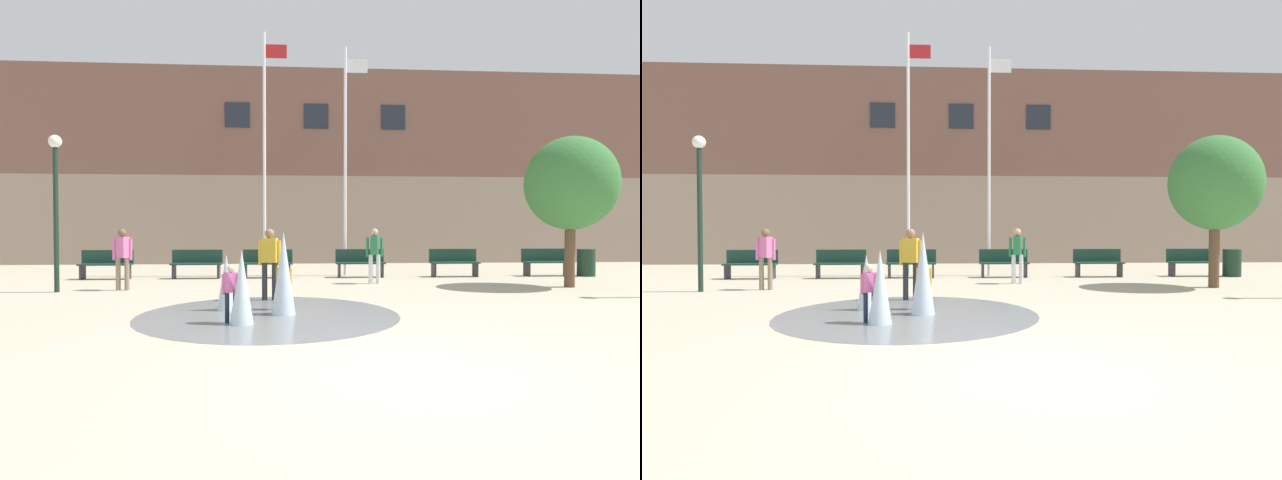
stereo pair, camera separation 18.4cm
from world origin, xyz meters
The scene contains 19 objects.
ground_plane centered at (0.00, 0.00, 0.00)m, with size 100.00×100.00×0.00m, color #BCB299.
library_building centered at (0.00, 20.05, 4.40)m, with size 36.00×6.05×8.79m.
splash_fountain centered at (-1.85, 3.75, 0.53)m, with size 4.81×4.81×1.54m.
park_bench_far_left centered at (-7.00, 10.67, 0.48)m, with size 1.60×0.44×0.91m.
park_bench_left_of_flagpoles centered at (-4.21, 10.72, 0.48)m, with size 1.60×0.44×0.91m.
park_bench_under_left_flagpole centered at (-1.95, 10.77, 0.48)m, with size 1.60×0.44×0.91m.
park_bench_center centered at (1.05, 10.75, 0.48)m, with size 1.60×0.44×0.91m.
park_bench_under_right_flagpole centered at (4.17, 10.72, 0.48)m, with size 1.60×0.44×0.91m.
park_bench_near_trashcan centered at (7.36, 10.76, 0.48)m, with size 1.60×0.44×0.91m.
adult_in_red centered at (-1.74, 5.72, 0.93)m, with size 0.50×0.29×1.59m.
adult_near_bench centered at (-5.58, 7.77, 0.93)m, with size 0.50×0.36×1.59m.
adult_watching centered at (1.18, 8.82, 0.93)m, with size 0.50×0.38×1.59m.
child_running centered at (-2.31, 3.10, 0.58)m, with size 0.31×0.22×0.99m.
child_in_fountain centered at (-1.42, 4.42, 0.58)m, with size 0.31×0.24×0.99m.
flagpole_left centered at (-2.05, 11.34, 4.29)m, with size 0.80×0.10×8.09m.
flagpole_right centered at (0.66, 11.34, 4.08)m, with size 0.80×0.10×7.67m.
lamp_post_left_lane centered at (-7.10, 7.49, 2.56)m, with size 0.32×0.32×3.92m.
trash_can centered at (8.64, 10.58, 0.45)m, with size 0.56×0.56×0.90m, color #193323.
street_tree_near_building centered at (6.32, 7.63, 2.80)m, with size 2.37×2.37×4.08m.
Camera 2 is at (-1.21, -5.38, 1.61)m, focal length 28.00 mm.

